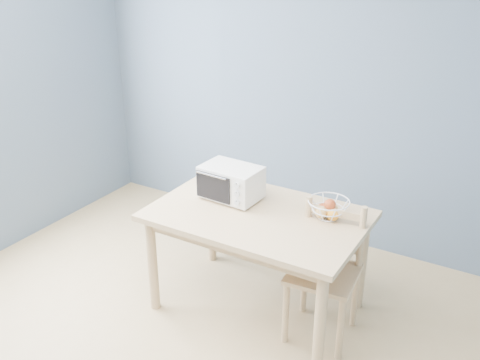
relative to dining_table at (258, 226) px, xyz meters
The scene contains 5 objects.
room 1.25m from the dining_table, 102.49° to the right, with size 4.01×4.51×2.61m.
dining_table is the anchor object (origin of this frame).
toaster_oven 0.38m from the dining_table, 160.28° to the left, with size 0.42×0.31×0.24m.
fruit_basket 0.48m from the dining_table, 21.47° to the left, with size 0.30×0.30×0.14m.
dining_chair 0.54m from the dining_table, ahead, with size 0.45×0.45×0.89m.
Camera 1 is at (1.72, -1.73, 2.37)m, focal length 40.00 mm.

